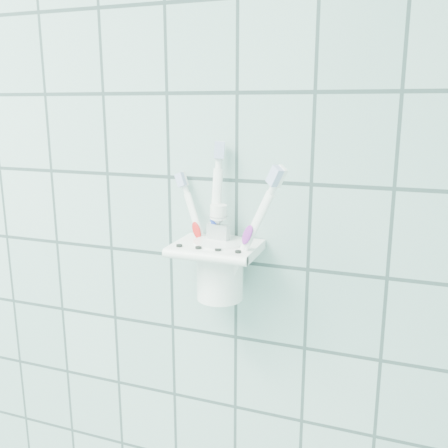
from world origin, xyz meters
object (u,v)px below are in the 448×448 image
Objects in this scene: holder_bracket at (217,249)px; cup at (220,267)px; toothbrush_blue at (210,219)px; toothbrush_pink at (217,230)px; toothpaste_tube at (217,242)px; toothbrush_orange at (222,221)px.

holder_bracket and cup have the same top height.
toothbrush_blue reaches higher than holder_bracket.
toothbrush_pink reaches higher than toothpaste_tube.
toothbrush_orange is at bearing -40.00° from toothpaste_tube.
toothbrush_orange is (0.01, -0.01, 0.07)m from cup.
toothpaste_tube is (0.01, 0.01, -0.04)m from toothbrush_blue.
toothbrush_orange is (0.02, -0.01, -0.00)m from toothbrush_blue.
cup is at bearing -10.81° from toothbrush_blue.
toothbrush_pink is at bearing 24.11° from toothbrush_blue.
toothbrush_blue is 1.69× the size of toothpaste_tube.
toothpaste_tube is (-0.00, 0.01, 0.01)m from holder_bracket.
toothbrush_blue is at bearing 168.05° from holder_bracket.
toothbrush_blue is 0.04m from toothpaste_tube.
toothbrush_pink is (-0.01, 0.00, 0.06)m from cup.
holder_bracket is 0.66× the size of toothbrush_pink.
toothpaste_tube is at bearing 129.85° from cup.
toothbrush_orange is at bearing -35.72° from toothbrush_pink.
cup is at bearing 169.04° from toothbrush_orange.
toothpaste_tube is at bearing 41.62° from toothbrush_blue.
toothbrush_pink is 0.02m from toothpaste_tube.
cup is 0.41× the size of toothbrush_orange.
toothpaste_tube is (-0.00, 0.00, -0.02)m from toothbrush_pink.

